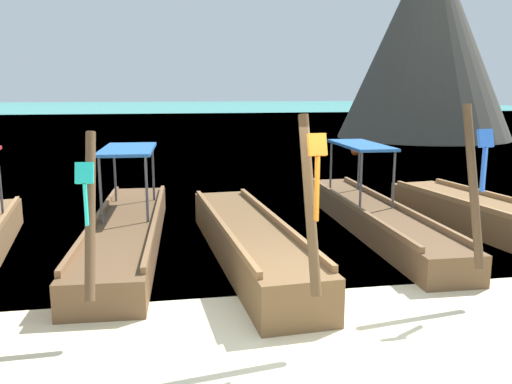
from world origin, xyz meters
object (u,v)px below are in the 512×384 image
(longtail_boat_blue_ribbon, at_px, (373,215))
(karst_rock, at_px, (430,40))
(longtail_boat_red_ribbon, at_px, (502,222))
(longtail_boat_turquoise_ribbon, at_px, (127,230))
(longtail_boat_orange_ribbon, at_px, (249,241))
(mooring_buoy_near, at_px, (356,151))

(longtail_boat_blue_ribbon, relative_size, karst_rock, 0.61)
(longtail_boat_red_ribbon, bearing_deg, longtail_boat_turquoise_ribbon, 175.23)
(longtail_boat_orange_ribbon, bearing_deg, karst_rock, 56.20)
(longtail_boat_orange_ribbon, relative_size, longtail_boat_blue_ribbon, 0.85)
(longtail_boat_blue_ribbon, height_order, longtail_boat_red_ribbon, longtail_boat_blue_ribbon)
(longtail_boat_turquoise_ribbon, bearing_deg, longtail_boat_orange_ribbon, -28.94)
(mooring_buoy_near, bearing_deg, longtail_boat_red_ribbon, -97.89)
(longtail_boat_blue_ribbon, relative_size, longtail_boat_red_ribbon, 1.10)
(longtail_boat_blue_ribbon, relative_size, mooring_buoy_near, 18.02)
(longtail_boat_blue_ribbon, bearing_deg, longtail_boat_red_ribbon, -21.98)
(longtail_boat_turquoise_ribbon, distance_m, longtail_boat_blue_ribbon, 5.00)
(longtail_boat_red_ribbon, distance_m, karst_rock, 23.47)
(longtail_boat_turquoise_ribbon, relative_size, longtail_boat_red_ribbon, 1.07)
(longtail_boat_orange_ribbon, height_order, longtail_boat_blue_ribbon, longtail_boat_blue_ribbon)
(mooring_buoy_near, bearing_deg, longtail_boat_blue_ribbon, -108.94)
(longtail_boat_blue_ribbon, xyz_separation_m, karst_rock, (11.50, 19.97, 5.44))
(longtail_boat_blue_ribbon, bearing_deg, karst_rock, 60.05)
(longtail_boat_red_ribbon, relative_size, mooring_buoy_near, 16.31)
(longtail_boat_blue_ribbon, distance_m, karst_rock, 23.67)
(longtail_boat_orange_ribbon, xyz_separation_m, longtail_boat_blue_ribbon, (2.87, 1.50, -0.02))
(longtail_boat_turquoise_ribbon, relative_size, longtail_boat_orange_ribbon, 1.14)
(karst_rock, bearing_deg, longtail_boat_orange_ribbon, -123.80)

